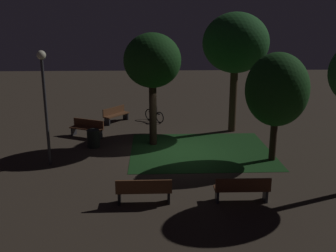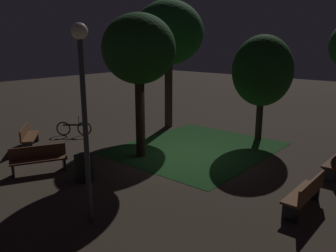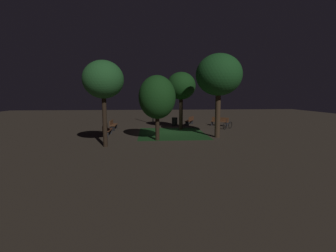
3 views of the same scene
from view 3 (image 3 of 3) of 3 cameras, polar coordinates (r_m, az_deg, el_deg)
name	(u,v)px [view 3 (image 3 of 3)]	position (r m, az deg, el deg)	size (l,w,h in m)	color
ground_plane	(169,132)	(20.61, 0.25, -1.38)	(60.00, 60.00, 0.00)	#3D3328
grass_lawn	(172,133)	(19.75, 0.93, -1.76)	(6.36, 5.44, 0.01)	#194219
bench_lawn_edge	(113,125)	(22.31, -13.16, 0.35)	(1.80, 0.48, 0.88)	brown
bench_by_lamp	(107,130)	(19.19, -14.58, -0.84)	(1.80, 0.50, 0.88)	brown
bench_front_left	(190,120)	(25.46, 5.34, 1.40)	(1.83, 1.22, 0.88)	brown
bench_front_right	(220,121)	(24.98, 12.37, 1.14)	(1.47, 1.73, 0.88)	brown
tree_back_right	(157,97)	(16.52, -2.64, 6.91)	(2.58, 2.58, 4.55)	#2D2116
tree_lawn_side	(219,75)	(18.11, 12.18, 11.87)	(3.38, 3.38, 6.20)	#423021
tree_near_wall	(103,80)	(14.94, -15.38, 10.63)	(2.45, 2.45, 5.26)	#2D2116
tree_left_canopy	(181,86)	(21.78, 3.19, 9.53)	(2.63, 2.63, 5.25)	#2D2116
lamp_post_path_center	(153,95)	(25.85, -3.70, 7.45)	(0.36, 0.36, 4.66)	#333338
trash_bin	(175,122)	(24.68, 1.61, 1.09)	(0.59, 0.59, 0.84)	black
bicycle	(228,125)	(22.89, 14.22, 0.15)	(1.12, 1.27, 0.93)	black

